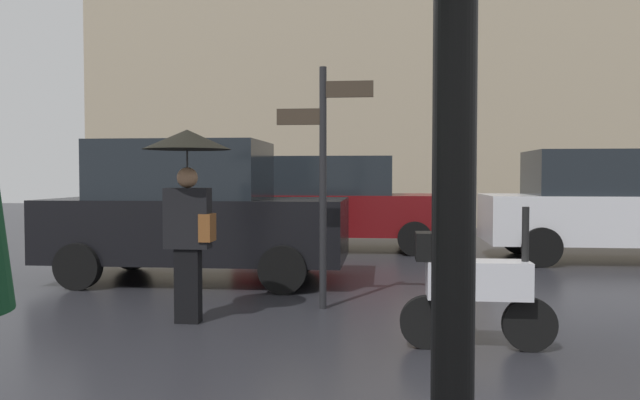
% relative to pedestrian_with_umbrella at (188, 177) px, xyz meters
% --- Properties ---
extents(pedestrian_with_umbrella, '(0.89, 0.89, 1.96)m').
position_rel_pedestrian_with_umbrella_xyz_m(pedestrian_with_umbrella, '(0.00, 0.00, 0.00)').
color(pedestrian_with_umbrella, black).
rests_on(pedestrian_with_umbrella, ground).
extents(parked_scooter, '(1.33, 0.32, 1.23)m').
position_rel_pedestrian_with_umbrella_xyz_m(parked_scooter, '(2.74, -0.73, -0.93)').
color(parked_scooter, black).
rests_on(parked_scooter, ground).
extents(parked_car_left, '(4.18, 1.98, 1.98)m').
position_rel_pedestrian_with_umbrella_xyz_m(parked_car_left, '(-0.73, 2.55, -0.49)').
color(parked_car_left, black).
rests_on(parked_car_left, ground).
extents(parked_car_right, '(4.47, 1.97, 1.94)m').
position_rel_pedestrian_with_umbrella_xyz_m(parked_car_right, '(5.92, 5.28, -0.50)').
color(parked_car_right, silver).
rests_on(parked_car_right, ground).
extents(parked_car_distant, '(4.23, 2.00, 1.87)m').
position_rel_pedestrian_with_umbrella_xyz_m(parked_car_distant, '(1.10, 6.54, -0.53)').
color(parked_car_distant, '#590C0F').
rests_on(parked_car_distant, ground).
extents(street_signpost, '(1.08, 0.08, 2.71)m').
position_rel_pedestrian_with_umbrella_xyz_m(street_signpost, '(1.30, 0.82, 0.17)').
color(street_signpost, black).
rests_on(street_signpost, ground).
extents(building_block, '(17.66, 3.05, 12.76)m').
position_rel_pedestrian_with_umbrella_xyz_m(building_block, '(1.70, 13.75, 4.90)').
color(building_block, gray).
rests_on(building_block, ground).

